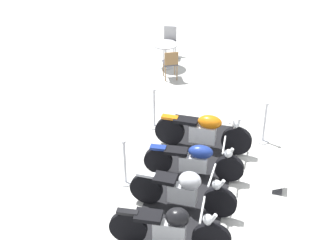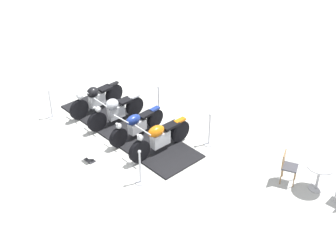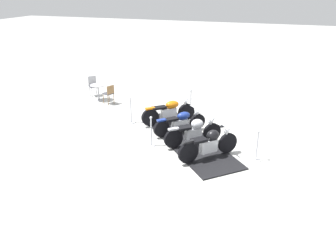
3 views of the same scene
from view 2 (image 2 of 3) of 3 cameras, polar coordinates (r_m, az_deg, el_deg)
ground_plane at (r=14.57m, az=-5.12°, el=-1.25°), size 80.00×80.00×0.00m
display_platform at (r=14.55m, az=-5.12°, el=-1.18°), size 5.02×4.78×0.04m
motorcycle_black at (r=15.40m, az=-8.96°, el=2.75°), size 1.65×1.58×1.01m
motorcycle_chrome at (r=14.64m, az=-6.60°, el=1.24°), size 1.48×1.69×0.97m
motorcycle_navy at (r=13.94m, az=-3.96°, el=-0.57°), size 1.62×1.58×0.90m
motorcycle_copper at (r=13.23m, az=-1.06°, el=-2.16°), size 1.59×1.76×1.01m
stanchion_left_mid at (r=15.08m, az=-1.19°, el=1.91°), size 0.28×0.28×1.10m
stanchion_right_front at (r=15.46m, az=-14.35°, el=1.41°), size 0.31×0.31×1.04m
stanchion_right_rear at (r=12.21m, az=-3.49°, el=-6.44°), size 0.30×0.30×1.07m
stanchion_left_rear at (r=13.73m, az=5.16°, el=-1.81°), size 0.33×0.33×1.07m
info_placard at (r=13.33m, az=-9.74°, el=-4.76°), size 0.39×0.39×0.22m
cafe_table at (r=12.49m, az=18.38°, el=-6.10°), size 0.74×0.74×0.77m
cafe_chair_near_table at (r=12.53m, az=14.67°, el=-5.45°), size 0.52×0.52×0.91m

